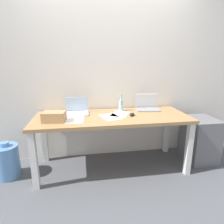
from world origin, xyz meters
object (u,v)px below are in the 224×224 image
Objects in this scene: laptop_right at (147,106)px; beer_bottle at (121,105)px; laptop_left at (77,110)px; filing_cabinet at (199,139)px; cardboard_box at (54,117)px; water_cooler_jug at (7,161)px; computer_mouse at (132,114)px; desk at (112,122)px.

laptop_right is 1.54× the size of beer_bottle.
laptop_left reaches higher than filing_cabinet.
cardboard_box reaches higher than water_cooler_jug.
computer_mouse is at bearing 5.22° from cardboard_box.
laptop_right is at bearing 22.41° from desk.
computer_mouse is 0.16× the size of filing_cabinet.
computer_mouse is 1.69m from water_cooler_jug.
laptop_right is at bearing 3.15° from laptop_left.
laptop_right is at bearing 7.46° from water_cooler_jug.
filing_cabinet reaches higher than water_cooler_jug.
filing_cabinet is at bearing 0.41° from water_cooler_jug.
beer_bottle is (0.62, 0.05, 0.04)m from laptop_left.
desk is 4.27× the size of water_cooler_jug.
laptop_left is at bearing -166.31° from computer_mouse.
laptop_left is at bearing -176.85° from laptop_right.
desk is 0.50m from laptop_left.
filing_cabinet is at bearing 32.71° from computer_mouse.
computer_mouse is (0.71, -0.21, -0.03)m from laptop_left.
desk is 1.34m from filing_cabinet.
beer_bottle reaches higher than water_cooler_jug.
beer_bottle is (-0.40, -0.01, 0.04)m from laptop_right.
computer_mouse is at bearing -138.11° from laptop_right.
beer_bottle is 0.37× the size of filing_cabinet.
desk reaches higher than water_cooler_jug.
beer_bottle is (0.16, 0.22, 0.17)m from desk.
laptop_right is at bearing 15.81° from cardboard_box.
cardboard_box is (-0.87, -0.35, -0.03)m from beer_bottle.
filing_cabinet is (0.74, -0.23, -0.47)m from laptop_right.
desk is at bearing -21.06° from laptop_left.
desk is 7.75× the size of cardboard_box.
desk reaches higher than filing_cabinet.
laptop_left is 0.62m from beer_bottle.
beer_bottle reaches higher than cardboard_box.
desk is at bearing -126.10° from beer_bottle.
desk is at bearing -157.59° from laptop_right.
water_cooler_jug is (-0.63, 0.11, -0.59)m from cardboard_box.
cardboard_box is 0.87m from water_cooler_jug.
laptop_right reaches higher than computer_mouse.
beer_bottle is 0.94m from cardboard_box.
cardboard_box reaches higher than filing_cabinet.
water_cooler_jug is (-1.60, 0.02, -0.55)m from computer_mouse.
cardboard_box is at bearing -144.31° from computer_mouse.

